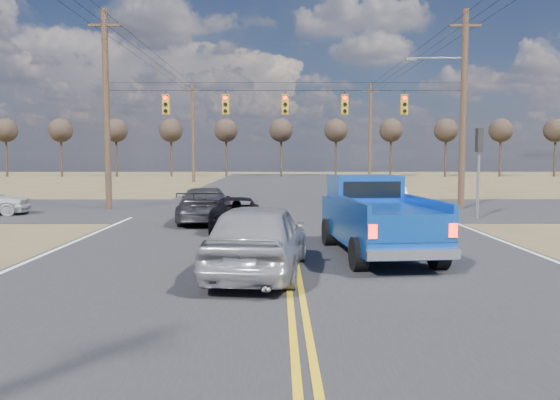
{
  "coord_description": "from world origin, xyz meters",
  "views": [
    {
      "loc": [
        -0.34,
        -9.75,
        2.76
      ],
      "look_at": [
        -0.3,
        5.54,
        1.5
      ],
      "focal_mm": 35.0,
      "sensor_mm": 36.0,
      "label": 1
    }
  ],
  "objects_px": {
    "black_suv": "(236,213)",
    "white_car_queue": "(383,199)",
    "dgrey_car_queue": "(205,205)",
    "pickup_truck": "(376,217)",
    "silver_suv": "(259,238)"
  },
  "relations": [
    {
      "from": "pickup_truck",
      "to": "dgrey_car_queue",
      "type": "distance_m",
      "value": 9.3
    },
    {
      "from": "pickup_truck",
      "to": "silver_suv",
      "type": "relative_size",
      "value": 1.18
    },
    {
      "from": "pickup_truck",
      "to": "dgrey_car_queue",
      "type": "xyz_separation_m",
      "value": [
        -5.7,
        7.35,
        -0.32
      ]
    },
    {
      "from": "white_car_queue",
      "to": "dgrey_car_queue",
      "type": "bearing_deg",
      "value": 21.26
    },
    {
      "from": "silver_suv",
      "to": "white_car_queue",
      "type": "relative_size",
      "value": 1.12
    },
    {
      "from": "silver_suv",
      "to": "dgrey_car_queue",
      "type": "xyz_separation_m",
      "value": [
        -2.55,
        9.83,
        -0.13
      ]
    },
    {
      "from": "black_suv",
      "to": "dgrey_car_queue",
      "type": "bearing_deg",
      "value": -62.94
    },
    {
      "from": "white_car_queue",
      "to": "dgrey_car_queue",
      "type": "xyz_separation_m",
      "value": [
        -7.85,
        -2.8,
        -0.02
      ]
    },
    {
      "from": "pickup_truck",
      "to": "dgrey_car_queue",
      "type": "bearing_deg",
      "value": 122.28
    },
    {
      "from": "silver_suv",
      "to": "white_car_queue",
      "type": "height_order",
      "value": "silver_suv"
    },
    {
      "from": "black_suv",
      "to": "white_car_queue",
      "type": "relative_size",
      "value": 0.98
    },
    {
      "from": "pickup_truck",
      "to": "white_car_queue",
      "type": "distance_m",
      "value": 10.37
    },
    {
      "from": "silver_suv",
      "to": "white_car_queue",
      "type": "xyz_separation_m",
      "value": [
        5.3,
        12.63,
        -0.11
      ]
    },
    {
      "from": "silver_suv",
      "to": "dgrey_car_queue",
      "type": "height_order",
      "value": "silver_suv"
    },
    {
      "from": "pickup_truck",
      "to": "silver_suv",
      "type": "xyz_separation_m",
      "value": [
        -3.15,
        -2.49,
        -0.19
      ]
    }
  ]
}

